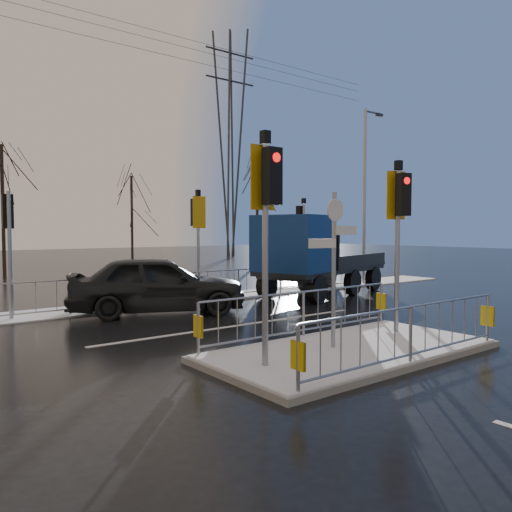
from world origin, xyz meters
TOP-DOWN VIEW (x-y plane):
  - ground at (0.00, 0.00)m, footprint 120.00×120.00m
  - snow_verge at (0.00, 8.60)m, footprint 30.00×2.00m
  - lane_markings at (0.00, -0.33)m, footprint 8.00×11.38m
  - traffic_island at (-0.01, 0.01)m, footprint 6.00×3.04m
  - far_kerb_fixtures at (0.29, 8.09)m, footprint 18.00×0.65m
  - car_far_lane at (-0.83, 6.75)m, footprint 5.52×3.92m
  - flatbed_truck at (4.97, 6.52)m, footprint 6.84×4.03m
  - tree_far_a at (-2.00, 22.00)m, footprint 3.75×3.75m
  - tree_far_b at (6.00, 24.00)m, footprint 3.25×3.25m
  - tree_far_c at (14.00, 21.00)m, footprint 4.00×4.00m
  - street_lamp_right at (10.57, 8.50)m, footprint 1.25×0.18m
  - pylon_wires at (16.88, 30.00)m, footprint 70.00×2.38m

SIDE VIEW (x-z plane):
  - ground at x=0.00m, z-range 0.00..0.00m
  - lane_markings at x=0.00m, z-range 0.00..0.01m
  - snow_verge at x=0.00m, z-range 0.00..0.04m
  - traffic_island at x=-0.01m, z-range -1.68..2.47m
  - car_far_lane at x=-0.83m, z-range 0.00..1.75m
  - far_kerb_fixtures at x=0.29m, z-range -0.90..2.93m
  - flatbed_truck at x=4.97m, z-range 0.10..3.08m
  - tree_far_b at x=6.00m, z-range 1.11..7.25m
  - street_lamp_right at x=10.57m, z-range 0.39..8.39m
  - tree_far_a at x=-2.00m, z-range 1.28..8.36m
  - tree_far_c at x=14.00m, z-range 1.37..8.92m
  - pylon_wires at x=16.88m, z-range 1.05..21.02m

